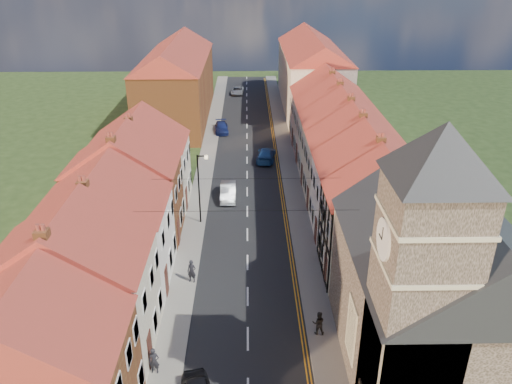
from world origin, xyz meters
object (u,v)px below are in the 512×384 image
Objects in this scene: car_mid at (228,192)px; car_far at (222,128)px; car_far_b at (266,155)px; pedestrian_left_b at (192,271)px; lamppost at (200,185)px; pedestrian_left at (154,361)px; church at (438,282)px; pedestrian_right at (318,323)px; car_distant at (237,91)px.

car_mid is 18.99m from car_far.
car_far_b is 23.18m from pedestrian_left_b.
car_far_b is (3.81, 9.28, 0.01)m from car_mid.
lamppost is 3.87× the size of pedestrian_left.
car_far is at bearing 101.71° from pedestrian_left_b.
church is 24.66m from car_mid.
pedestrian_left_b reaches higher than car_far_b.
car_mid is 10.03m from car_far_b.
pedestrian_left_b is (-2.03, -13.14, 0.29)m from car_mid.
pedestrian_left is at bearing 20.43° from pedestrian_right.
car_mid is 0.87× the size of car_far_b.
pedestrian_left_b is at bearing 147.88° from church.
lamppost is at bearing 128.30° from church.
lamppost is 15.45m from car_far_b.
pedestrian_right is (7.96, -13.72, -2.66)m from lamppost.
car_far is (-12.56, 40.32, -5.29)m from church.
lamppost is 1.51× the size of car_mid.
pedestrian_left_b is at bearing -88.20° from car_distant.
pedestrian_left_b is (-7.93, 5.29, 0.07)m from pedestrian_right.
pedestrian_left_b is at bearing 84.80° from pedestrian_left.
car_far is at bearing 90.56° from pedestrian_left.
lamppost is 3.61× the size of pedestrian_left_b.
lamppost is 16.85m from pedestrian_left.
pedestrian_left_b is at bearing -89.79° from lamppost.
car_far is at bearing 107.30° from church.
church reaches higher than car_far.
car_far is 10.99m from car_far_b.
car_far is 40.29m from pedestrian_left.
pedestrian_right is (-5.22, 2.96, -5.00)m from church.
pedestrian_left is at bearing -89.00° from car_distant.
car_far_b reaches higher than car_distant.
car_far_b is (7.03, 30.60, -0.23)m from pedestrian_left.
church is 9.79× the size of pedestrian_left.
car_mid is 2.40× the size of pedestrian_left_b.
car_far is at bearing -90.77° from car_distant.
pedestrian_left is at bearing 179.69° from church.
car_mid is at bearing -86.02° from car_distant.
car_distant is 56.59m from pedestrian_right.
church reaches higher than car_mid.
church is 21.38m from lamppost.
car_far is 32.08m from pedestrian_left_b.
car_far_b is at bearing 80.13° from pedestrian_left.
car_mid reaches higher than car_far.
lamppost reaches higher than car_far.
pedestrian_left is (-14.33, 0.08, -4.98)m from church.
pedestrian_left reaches higher than car_far_b.
car_far_b is at bearing -66.25° from car_far.
pedestrian_left is (-3.22, -21.32, 0.24)m from car_mid.
car_distant is (2.31, 42.59, -2.98)m from lamppost.
car_distant is at bearing 89.72° from pedestrian_left.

